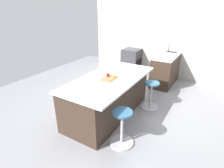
{
  "coord_description": "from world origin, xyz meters",
  "views": [
    {
      "loc": [
        3.27,
        1.81,
        2.32
      ],
      "look_at": [
        0.24,
        -0.02,
        0.77
      ],
      "focal_mm": 28.54,
      "sensor_mm": 36.0,
      "label": 1
    }
  ],
  "objects_px": {
    "stool_middle": "(122,129)",
    "oven_range": "(131,61)",
    "cutting_board": "(109,79)",
    "apple_red": "(108,75)",
    "kitchen_island": "(108,96)",
    "stool_by_window": "(151,96)",
    "apple_yellow": "(115,75)"
  },
  "relations": [
    {
      "from": "stool_middle",
      "to": "apple_yellow",
      "type": "bearing_deg",
      "value": -142.08
    },
    {
      "from": "oven_range",
      "to": "kitchen_island",
      "type": "bearing_deg",
      "value": 15.19
    },
    {
      "from": "apple_red",
      "to": "cutting_board",
      "type": "bearing_deg",
      "value": 40.78
    },
    {
      "from": "stool_by_window",
      "to": "apple_red",
      "type": "distance_m",
      "value": 1.24
    },
    {
      "from": "stool_by_window",
      "to": "cutting_board",
      "type": "xyz_separation_m",
      "value": [
        0.81,
        -0.69,
        0.59
      ]
    },
    {
      "from": "kitchen_island",
      "to": "apple_yellow",
      "type": "xyz_separation_m",
      "value": [
        -0.05,
        0.14,
        0.5
      ]
    },
    {
      "from": "oven_range",
      "to": "kitchen_island",
      "type": "height_order",
      "value": "kitchen_island"
    },
    {
      "from": "cutting_board",
      "to": "oven_range",
      "type": "bearing_deg",
      "value": -164.1
    },
    {
      "from": "stool_by_window",
      "to": "cutting_board",
      "type": "height_order",
      "value": "cutting_board"
    },
    {
      "from": "stool_middle",
      "to": "apple_red",
      "type": "distance_m",
      "value": 1.24
    },
    {
      "from": "cutting_board",
      "to": "stool_middle",
      "type": "bearing_deg",
      "value": 46.17
    },
    {
      "from": "apple_yellow",
      "to": "cutting_board",
      "type": "bearing_deg",
      "value": -32.31
    },
    {
      "from": "oven_range",
      "to": "stool_by_window",
      "type": "height_order",
      "value": "oven_range"
    },
    {
      "from": "oven_range",
      "to": "kitchen_island",
      "type": "distance_m",
      "value": 2.91
    },
    {
      "from": "kitchen_island",
      "to": "stool_by_window",
      "type": "bearing_deg",
      "value": 134.56
    },
    {
      "from": "cutting_board",
      "to": "apple_red",
      "type": "bearing_deg",
      "value": -139.22
    },
    {
      "from": "stool_by_window",
      "to": "cutting_board",
      "type": "distance_m",
      "value": 1.22
    },
    {
      "from": "cutting_board",
      "to": "apple_red",
      "type": "height_order",
      "value": "apple_red"
    },
    {
      "from": "stool_middle",
      "to": "oven_range",
      "type": "bearing_deg",
      "value": -156.92
    },
    {
      "from": "stool_middle",
      "to": "kitchen_island",
      "type": "bearing_deg",
      "value": -134.56
    },
    {
      "from": "oven_range",
      "to": "apple_red",
      "type": "height_order",
      "value": "apple_red"
    },
    {
      "from": "oven_range",
      "to": "cutting_board",
      "type": "relative_size",
      "value": 2.5
    },
    {
      "from": "stool_middle",
      "to": "apple_red",
      "type": "height_order",
      "value": "apple_red"
    },
    {
      "from": "oven_range",
      "to": "stool_middle",
      "type": "relative_size",
      "value": 1.32
    },
    {
      "from": "stool_middle",
      "to": "apple_red",
      "type": "xyz_separation_m",
      "value": [
        -0.74,
        -0.76,
        0.64
      ]
    },
    {
      "from": "oven_range",
      "to": "stool_by_window",
      "type": "bearing_deg",
      "value": 36.09
    },
    {
      "from": "apple_yellow",
      "to": "apple_red",
      "type": "xyz_separation_m",
      "value": [
        0.05,
        -0.14,
        0.0
      ]
    },
    {
      "from": "oven_range",
      "to": "apple_yellow",
      "type": "height_order",
      "value": "apple_yellow"
    },
    {
      "from": "stool_by_window",
      "to": "apple_yellow",
      "type": "distance_m",
      "value": 1.12
    },
    {
      "from": "kitchen_island",
      "to": "apple_red",
      "type": "xyz_separation_m",
      "value": [
        -0.0,
        -0.01,
        0.51
      ]
    },
    {
      "from": "cutting_board",
      "to": "apple_red",
      "type": "relative_size",
      "value": 4.38
    },
    {
      "from": "kitchen_island",
      "to": "apple_red",
      "type": "distance_m",
      "value": 0.51
    }
  ]
}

